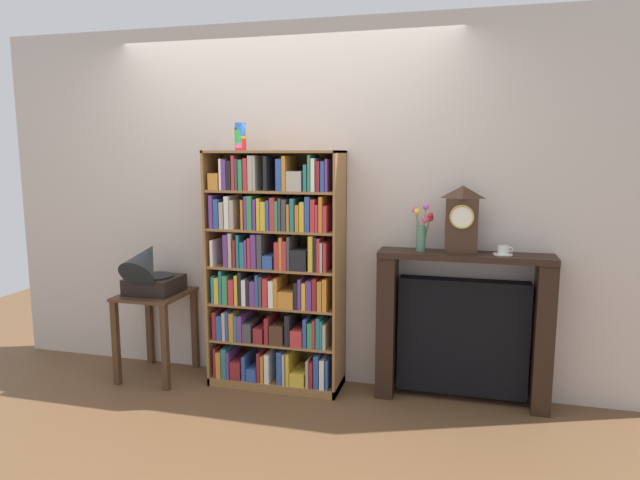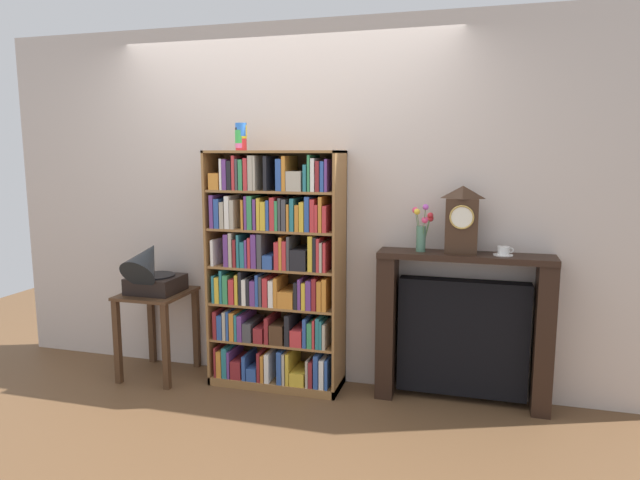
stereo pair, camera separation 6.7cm
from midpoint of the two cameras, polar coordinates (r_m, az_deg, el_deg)
The scene contains 10 objects.
ground_plane at distance 4.22m, azimuth -4.40°, elevation -14.91°, with size 7.96×6.40×0.02m, color brown.
wall_back at distance 4.13m, azimuth -0.57°, elevation 3.45°, with size 4.96×0.08×2.60m, color beige.
bookshelf at distance 4.05m, azimuth -4.08°, elevation -3.52°, with size 0.95×0.35×1.70m.
cup_stack at distance 4.02m, azimuth -7.50°, elevation 10.29°, with size 0.08×0.08×0.19m.
side_table_left at distance 4.47m, azimuth -15.67°, elevation -7.14°, with size 0.46×0.51×0.65m.
gramophone at distance 4.33m, azimuth -16.32°, elevation -2.93°, with size 0.36×0.48×0.46m.
fireplace_mantel at distance 3.98m, azimuth 14.64°, elevation -8.73°, with size 1.14×0.26×1.03m.
mantel_clock at distance 3.80m, azimuth 14.61°, elevation 1.99°, with size 0.21×0.13×0.44m.
flower_vase at distance 3.83m, azimuth 10.74°, elevation 1.04°, with size 0.14×0.16×0.33m.
teacup_with_saucer at distance 3.84m, azimuth 18.48°, elevation -1.10°, with size 0.13×0.13×0.06m.
Camera 2 is at (1.39, -3.61, 1.69)m, focal length 31.74 mm.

